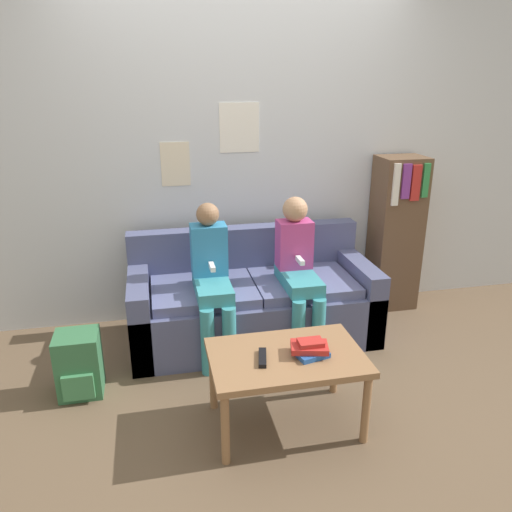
{
  "coord_description": "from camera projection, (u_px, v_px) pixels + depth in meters",
  "views": [
    {
      "loc": [
        -0.67,
        -2.76,
        1.83
      ],
      "look_at": [
        0.0,
        0.36,
        0.67
      ],
      "focal_mm": 35.0,
      "sensor_mm": 36.0,
      "label": 1
    }
  ],
  "objects": [
    {
      "name": "ground_plane",
      "position": [
        268.0,
        370.0,
        3.29
      ],
      "size": [
        10.0,
        10.0,
        0.0
      ],
      "primitive_type": "plane",
      "color": "brown"
    },
    {
      "name": "wall_back",
      "position": [
        239.0,
        151.0,
        3.74
      ],
      "size": [
        8.0,
        0.06,
        2.6
      ],
      "color": "silver",
      "rests_on": "ground_plane"
    },
    {
      "name": "couch",
      "position": [
        252.0,
        302.0,
        3.65
      ],
      "size": [
        1.74,
        0.76,
        0.76
      ],
      "color": "#4C5175",
      "rests_on": "ground_plane"
    },
    {
      "name": "coffee_table",
      "position": [
        286.0,
        363.0,
        2.66
      ],
      "size": [
        0.82,
        0.54,
        0.44
      ],
      "color": "#8E6642",
      "rests_on": "ground_plane"
    },
    {
      "name": "person_left",
      "position": [
        212.0,
        276.0,
        3.32
      ],
      "size": [
        0.24,
        0.53,
        1.04
      ],
      "color": "teal",
      "rests_on": "ground_plane"
    },
    {
      "name": "person_right",
      "position": [
        298.0,
        266.0,
        3.44
      ],
      "size": [
        0.24,
        0.53,
        1.06
      ],
      "color": "teal",
      "rests_on": "ground_plane"
    },
    {
      "name": "tv_remote",
      "position": [
        262.0,
        358.0,
        2.59
      ],
      "size": [
        0.08,
        0.17,
        0.02
      ],
      "rotation": [
        0.0,
        0.0,
        -0.22
      ],
      "color": "black",
      "rests_on": "coffee_table"
    },
    {
      "name": "book_stack",
      "position": [
        310.0,
        348.0,
        2.62
      ],
      "size": [
        0.22,
        0.18,
        0.08
      ],
      "color": "#23519E",
      "rests_on": "coffee_table"
    },
    {
      "name": "bookshelf",
      "position": [
        396.0,
        233.0,
        4.03
      ],
      "size": [
        0.36,
        0.32,
        1.25
      ],
      "color": "brown",
      "rests_on": "ground_plane"
    },
    {
      "name": "backpack",
      "position": [
        79.0,
        365.0,
        3.0
      ],
      "size": [
        0.26,
        0.27,
        0.39
      ],
      "color": "#336B42",
      "rests_on": "ground_plane"
    }
  ]
}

